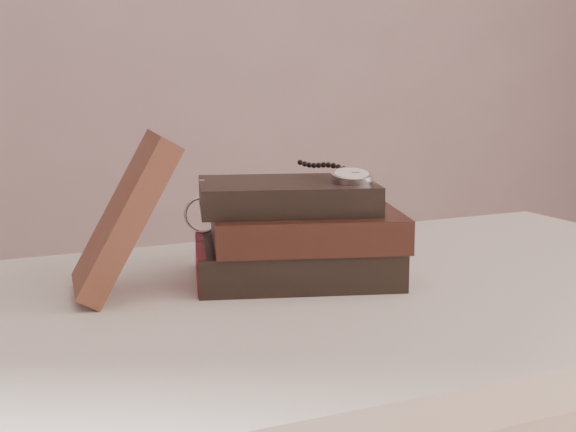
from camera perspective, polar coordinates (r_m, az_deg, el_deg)
name	(u,v)px	position (r m, az deg, el deg)	size (l,w,h in m)	color
table	(356,363)	(0.97, 4.66, -9.97)	(1.00, 0.60, 0.75)	beige
book_stack	(297,234)	(0.96, 0.62, -1.25)	(0.26, 0.22, 0.11)	black
journal	(125,215)	(0.90, -11.04, 0.03)	(0.03, 0.11, 0.18)	#422319
pocket_watch	(348,175)	(0.95, 4.12, 2.80)	(0.06, 0.15, 0.02)	silver
eyeglasses	(223,214)	(1.03, -4.48, 0.13)	(0.12, 0.13, 0.05)	silver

